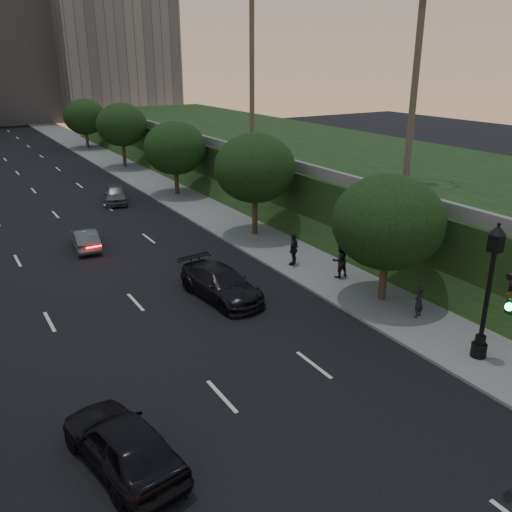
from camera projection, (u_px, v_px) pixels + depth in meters
ground at (306, 489)px, 14.91m from camera, size 160.00×160.00×0.00m
road_surface at (61, 221)px, 39.04m from camera, size 16.00×140.00×0.02m
sidewalk_right at (191, 202)px, 43.96m from camera, size 4.50×140.00×0.15m
embankment at (323, 168)px, 47.35m from camera, size 18.00×90.00×4.00m
parapet_wall at (238, 149)px, 42.44m from camera, size 0.35×90.00×0.70m
office_block_right at (104, 16)px, 97.48m from camera, size 20.00×22.00×36.00m
tree_right_a at (388, 222)px, 24.92m from camera, size 5.20×5.20×6.24m
tree_right_b at (255, 168)px, 34.40m from camera, size 5.20×5.20×6.74m
tree_right_c at (175, 148)px, 45.03m from camera, size 5.20×5.20×6.24m
tree_right_d at (122, 125)px, 56.12m from camera, size 5.20×5.20×6.74m
tree_right_e at (85, 117)px, 68.36m from camera, size 5.20×5.20×6.24m
street_lamp at (487, 298)px, 20.36m from camera, size 0.64×0.64×5.62m
sedan_near_left at (122, 443)px, 15.44m from camera, size 2.79×5.12×1.65m
sedan_mid_left at (85, 239)px, 33.29m from camera, size 1.68×3.96×1.27m
sedan_near_right at (221, 283)px, 26.43m from camera, size 2.72×5.52×1.54m
sedan_far_right at (116, 194)px, 43.80m from camera, size 2.86×4.64×1.47m
pedestrian_a at (419, 301)px, 24.17m from camera, size 0.64×0.50×1.52m
pedestrian_b at (340, 260)px, 28.54m from camera, size 0.96×0.77×1.88m
pedestrian_c at (294, 249)px, 30.23m from camera, size 1.13×0.96×1.81m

